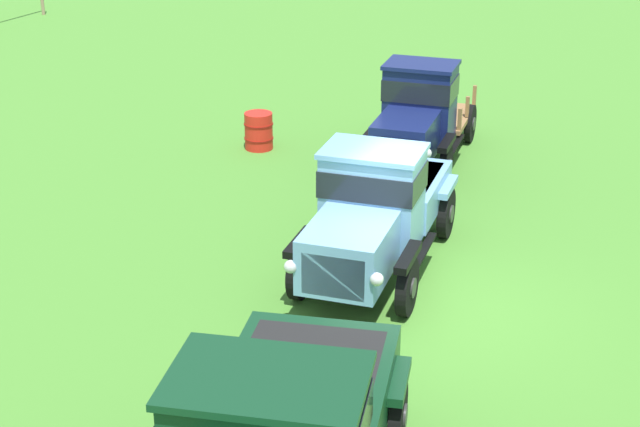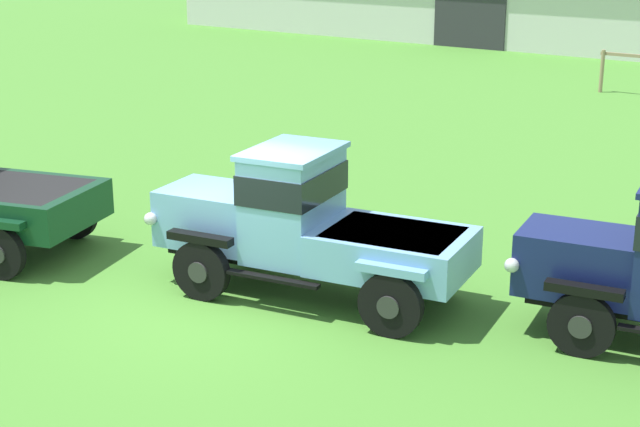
# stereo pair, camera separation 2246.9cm
# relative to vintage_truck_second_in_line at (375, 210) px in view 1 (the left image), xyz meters

# --- Properties ---
(ground_plane) EXTENTS (240.00, 240.00, 0.00)m
(ground_plane) POSITION_rel_vintage_truck_second_in_line_xyz_m (-0.76, -1.13, -1.12)
(ground_plane) COLOR #47842D
(vintage_truck_second_in_line) EXTENTS (5.08, 2.49, 2.25)m
(vintage_truck_second_in_line) POSITION_rel_vintage_truck_second_in_line_xyz_m (0.00, 0.00, 0.00)
(vintage_truck_second_in_line) COLOR black
(vintage_truck_second_in_line) RESTS_ON ground
(vintage_truck_midrow_center) EXTENTS (4.94, 2.33, 2.26)m
(vintage_truck_midrow_center) POSITION_rel_vintage_truck_second_in_line_xyz_m (4.94, 1.15, 0.04)
(vintage_truck_midrow_center) COLOR black
(vintage_truck_midrow_center) RESTS_ON ground
(oil_drum_beside_row) EXTENTS (0.66, 0.66, 0.84)m
(oil_drum_beside_row) POSITION_rel_vintage_truck_second_in_line_xyz_m (4.56, 4.79, -0.70)
(oil_drum_beside_row) COLOR red
(oil_drum_beside_row) RESTS_ON ground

